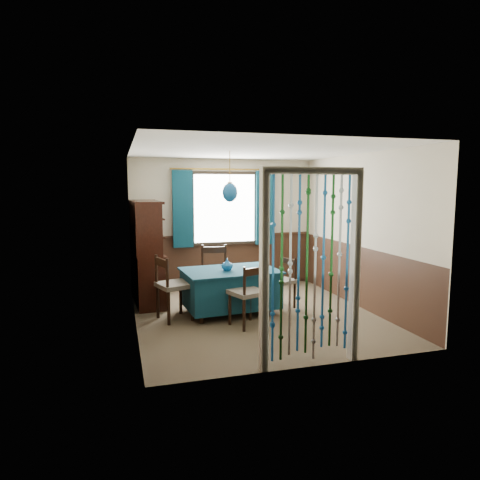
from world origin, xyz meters
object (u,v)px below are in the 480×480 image
object	(u,v)px
chair_right	(282,281)
bowl_shelf	(151,234)
dining_table	(230,288)
vase_sideboard	(149,243)
pendant_lamp	(230,192)
chair_near	(249,293)
vase_table	(227,265)
chair_far	(215,273)
sideboard	(147,268)
chair_left	(173,286)

from	to	relation	value
chair_right	bowl_shelf	distance (m)	2.28
dining_table	vase_sideboard	world-z (taller)	vase_sideboard
dining_table	bowl_shelf	bearing A→B (deg)	142.39
vase_sideboard	pendant_lamp	bearing A→B (deg)	-50.20
chair_near	vase_table	bearing A→B (deg)	83.45
bowl_shelf	chair_near	bearing A→B (deg)	-49.26
chair_near	pendant_lamp	world-z (taller)	pendant_lamp
pendant_lamp	vase_table	distance (m)	1.11
chair_far	vase_sideboard	distance (m)	1.32
pendant_lamp	vase_sideboard	distance (m)	2.00
chair_far	vase_sideboard	world-z (taller)	vase_sideboard
sideboard	chair_far	bearing A→B (deg)	-19.09
sideboard	dining_table	bearing A→B (deg)	-43.72
bowl_shelf	chair_right	bearing A→B (deg)	-17.53
chair_far	vase_table	world-z (taller)	chair_far
chair_near	bowl_shelf	distance (m)	2.02
pendant_lamp	bowl_shelf	xyz separation A→B (m)	(-1.14, 0.74, -0.67)
pendant_lamp	bowl_shelf	bearing A→B (deg)	147.08
chair_near	pendant_lamp	xyz separation A→B (m)	(-0.09, 0.69, 1.41)
chair_right	bowl_shelf	bearing A→B (deg)	50.16
dining_table	vase_table	world-z (taller)	vase_table
chair_right	vase_sideboard	bearing A→B (deg)	35.73
chair_far	sideboard	world-z (taller)	sideboard
dining_table	sideboard	distance (m)	1.58
bowl_shelf	vase_sideboard	bearing A→B (deg)	90.00
vase_table	sideboard	bearing A→B (deg)	137.23
pendant_lamp	bowl_shelf	size ratio (longest dim) A/B	3.89
dining_table	chair_right	xyz separation A→B (m)	(0.90, 0.09, 0.03)
chair_far	bowl_shelf	distance (m)	1.26
sideboard	pendant_lamp	bearing A→B (deg)	-43.72
chair_far	chair_left	bearing A→B (deg)	54.15
dining_table	vase_table	size ratio (longest dim) A/B	9.03
sideboard	vase_table	world-z (taller)	sideboard
chair_left	chair_right	bearing A→B (deg)	78.39
chair_far	bowl_shelf	world-z (taller)	bowl_shelf
dining_table	chair_near	size ratio (longest dim) A/B	1.69
dining_table	bowl_shelf	xyz separation A→B (m)	(-1.14, 0.74, 0.81)
chair_far	dining_table	bearing A→B (deg)	107.22
chair_right	pendant_lamp	size ratio (longest dim) A/B	1.09
chair_right	vase_sideboard	size ratio (longest dim) A/B	3.95
vase_table	vase_sideboard	size ratio (longest dim) A/B	0.81
sideboard	pendant_lamp	world-z (taller)	pendant_lamp
pendant_lamp	bowl_shelf	world-z (taller)	pendant_lamp
chair_right	vase_sideboard	distance (m)	2.47
dining_table	vase_sideboard	distance (m)	1.87
chair_right	sideboard	world-z (taller)	sideboard
chair_left	dining_table	bearing A→B (deg)	78.25
bowl_shelf	vase_table	bearing A→B (deg)	-35.78
pendant_lamp	dining_table	bearing A→B (deg)	153.43
chair_left	chair_right	world-z (taller)	chair_left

